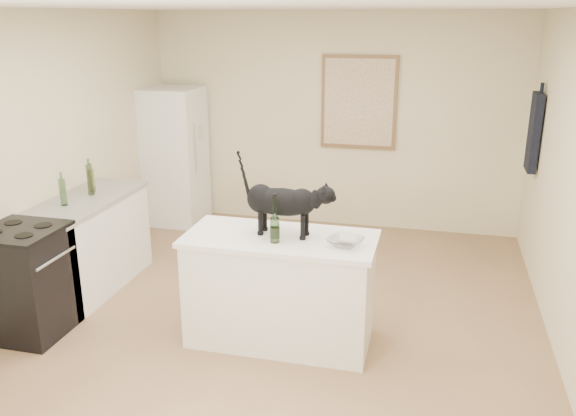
{
  "coord_description": "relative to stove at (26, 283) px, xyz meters",
  "views": [
    {
      "loc": [
        1.21,
        -4.39,
        2.54
      ],
      "look_at": [
        0.15,
        -0.15,
        1.12
      ],
      "focal_mm": 37.16,
      "sensor_mm": 36.0,
      "label": 1
    }
  ],
  "objects": [
    {
      "name": "island_top",
      "position": [
        2.05,
        0.4,
        0.43
      ],
      "size": [
        1.5,
        0.7,
        0.04
      ],
      "primitive_type": "cube",
      "color": "white",
      "rests_on": "island_base"
    },
    {
      "name": "black_cat",
      "position": [
        2.05,
        0.44,
        0.69
      ],
      "size": [
        0.7,
        0.25,
        0.48
      ],
      "primitive_type": null,
      "rotation": [
        0.0,
        0.0,
        -0.06
      ],
      "color": "black",
      "rests_on": "island_top"
    },
    {
      "name": "hanging_garment",
      "position": [
        4.14,
        2.65,
        0.95
      ],
      "size": [
        0.08,
        0.34,
        0.8
      ],
      "primitive_type": "cube",
      "color": "black",
      "rests_on": "wall_right"
    },
    {
      "name": "glass_bowl",
      "position": [
        2.57,
        0.32,
        0.48
      ],
      "size": [
        0.32,
        0.32,
        0.06
      ],
      "primitive_type": "imported",
      "rotation": [
        0.0,
        0.0,
        -0.26
      ],
      "color": "silver",
      "rests_on": "island_top"
    },
    {
      "name": "fridge_paper",
      "position": [
        0.34,
        3.0,
        0.72
      ],
      "size": [
        0.02,
        0.14,
        0.19
      ],
      "primitive_type": "cube",
      "rotation": [
        0.0,
        0.0,
        -0.07
      ],
      "color": "beige",
      "rests_on": "fridge"
    },
    {
      "name": "wine_bottle",
      "position": [
        2.04,
        0.27,
        0.62
      ],
      "size": [
        0.09,
        0.09,
        0.34
      ],
      "primitive_type": "cylinder",
      "rotation": [
        0.0,
        0.0,
        0.26
      ],
      "color": "#275923",
      "rests_on": "island_top"
    },
    {
      "name": "wall_left",
      "position": [
        -0.3,
        0.6,
        0.85
      ],
      "size": [
        0.0,
        5.5,
        5.5
      ],
      "primitive_type": "plane",
      "rotation": [
        1.57,
        0.0,
        1.57
      ],
      "color": "beige",
      "rests_on": "ground"
    },
    {
      "name": "left_countertop",
      "position": [
        0.0,
        0.9,
        0.43
      ],
      "size": [
        0.62,
        1.44,
        0.04
      ],
      "primitive_type": "cube",
      "color": "gray",
      "rests_on": "left_cabinets"
    },
    {
      "name": "artwork_canvas",
      "position": [
        2.25,
        3.3,
        1.1
      ],
      "size": [
        0.82,
        0.0,
        1.02
      ],
      "primitive_type": "cube",
      "color": "beige",
      "rests_on": "wall_back"
    },
    {
      "name": "fridge",
      "position": [
        0.0,
        2.95,
        0.4
      ],
      "size": [
        0.68,
        0.68,
        1.7
      ],
      "primitive_type": "cube",
      "color": "white",
      "rests_on": "floor"
    },
    {
      "name": "wall_back",
      "position": [
        1.95,
        3.35,
        0.85
      ],
      "size": [
        4.5,
        0.0,
        4.5
      ],
      "primitive_type": "plane",
      "rotation": [
        1.57,
        0.0,
        0.0
      ],
      "color": "beige",
      "rests_on": "ground"
    },
    {
      "name": "artwork_frame",
      "position": [
        2.25,
        3.32,
        1.1
      ],
      "size": [
        0.9,
        0.03,
        1.1
      ],
      "primitive_type": "cube",
      "color": "brown",
      "rests_on": "wall_back"
    },
    {
      "name": "ceiling",
      "position": [
        1.95,
        0.6,
        2.15
      ],
      "size": [
        5.5,
        5.5,
        0.0
      ],
      "primitive_type": "plane",
      "rotation": [
        3.14,
        0.0,
        0.0
      ],
      "color": "white",
      "rests_on": "ground"
    },
    {
      "name": "stove",
      "position": [
        0.0,
        0.0,
        0.0
      ],
      "size": [
        0.6,
        0.6,
        0.9
      ],
      "primitive_type": "cube",
      "color": "black",
      "rests_on": "floor"
    },
    {
      "name": "left_cabinets",
      "position": [
        0.0,
        0.9,
        -0.02
      ],
      "size": [
        0.6,
        1.4,
        0.86
      ],
      "primitive_type": "cube",
      "color": "white",
      "rests_on": "floor"
    },
    {
      "name": "island_base",
      "position": [
        2.05,
        0.4,
        -0.02
      ],
      "size": [
        1.44,
        0.67,
        0.86
      ],
      "primitive_type": "cube",
      "color": "white",
      "rests_on": "floor"
    },
    {
      "name": "counter_bottle_cluster",
      "position": [
        -0.02,
        0.95,
        0.58
      ],
      "size": [
        0.12,
        0.5,
        0.29
      ],
      "color": "brown",
      "rests_on": "left_countertop"
    },
    {
      "name": "wall_front",
      "position": [
        1.95,
        -2.15,
        0.85
      ],
      "size": [
        4.5,
        0.0,
        4.5
      ],
      "primitive_type": "plane",
      "rotation": [
        -1.57,
        0.0,
        0.0
      ],
      "color": "beige",
      "rests_on": "ground"
    },
    {
      "name": "floor",
      "position": [
        1.95,
        0.6,
        -0.45
      ],
      "size": [
        5.5,
        5.5,
        0.0
      ],
      "primitive_type": "plane",
      "color": "#977450",
      "rests_on": "ground"
    }
  ]
}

